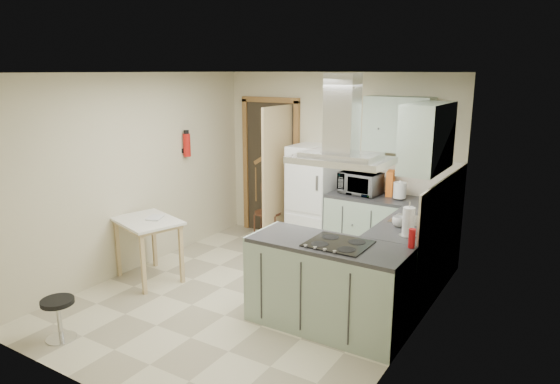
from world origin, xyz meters
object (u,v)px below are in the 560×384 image
Objects in this scene: stool at (59,319)px; drop_leaf_table at (149,250)px; bentwood_chair at (268,213)px; microwave at (360,183)px; extractor_hood at (341,160)px; peninsula at (328,285)px; fridge at (313,198)px.

drop_leaf_table is at bearing 102.13° from stool.
microwave is (1.41, 0.12, 0.60)m from bentwood_chair.
extractor_hood reaches higher than stool.
bentwood_chair is (-1.92, 1.86, -0.00)m from peninsula.
bentwood_chair is at bearing -169.72° from microwave.
stool is 3.96m from microwave.
fridge reaches higher than stool.
microwave is at bearing 107.25° from extractor_hood.
extractor_hood is at bearing 0.00° from peninsula.
stool is at bearing -143.08° from peninsula.
drop_leaf_table is at bearing -177.97° from extractor_hood.
peninsula is 2.68m from bentwood_chair.
fridge is at bearing -6.05° from bentwood_chair.
drop_leaf_table is at bearing -119.48° from fridge.
bentwood_chair is 3.43m from stool.
fridge is at bearing -174.53° from microwave.
extractor_hood reaches higher than microwave.
extractor_hood is at bearing 19.29° from drop_leaf_table.
microwave reaches higher than drop_leaf_table.
microwave reaches higher than peninsula.
bentwood_chair reaches higher than drop_leaf_table.
extractor_hood is 1.70× the size of microwave.
bentwood_chair is (-0.70, -0.12, -0.30)m from fridge.
microwave is (0.71, 0.00, 0.30)m from fridge.
bentwood_chair is at bearing -170.19° from fridge.
peninsula is 3.74× the size of stool.
bentwood_chair is 1.53m from microwave.
peninsula is at bearing -58.26° from fridge.
microwave is at bearing 104.58° from peninsula.
bentwood_chair is at bearing 137.42° from extractor_hood.
microwave is (1.56, 3.54, 0.84)m from stool.
extractor_hood is 3.08m from stool.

